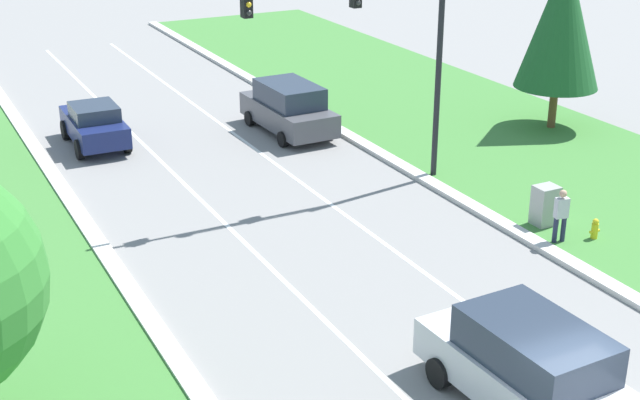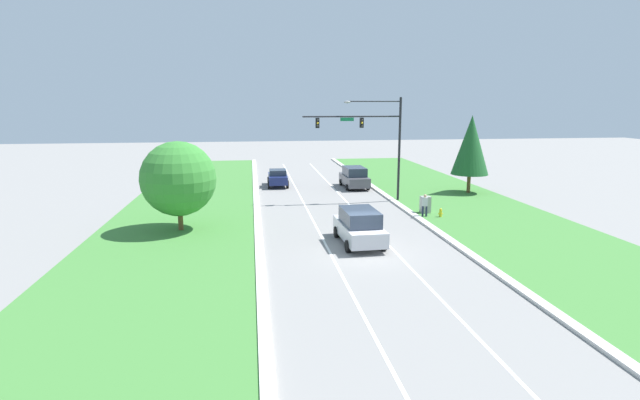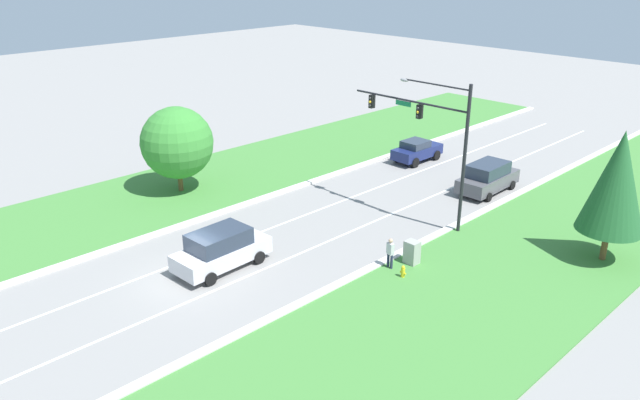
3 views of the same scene
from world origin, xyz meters
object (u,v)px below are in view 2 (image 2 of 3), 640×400
Objects in this scene: navy_sedan at (278,178)px; fire_hydrant at (441,213)px; traffic_signal_mast at (373,133)px; pedestrian at (425,205)px; conifer_near_right_tree at (471,145)px; oak_near_left_tree at (178,179)px; graphite_suv at (354,177)px; utility_cabinet at (425,205)px; silver_suv at (359,226)px.

navy_sedan is 6.06× the size of fire_hydrant.
pedestrian is at bearing -69.49° from traffic_signal_mast.
traffic_signal_mast is at bearing -165.88° from conifer_near_right_tree.
oak_near_left_tree is at bearing -157.01° from conifer_near_right_tree.
fire_hydrant is (3.53, -13.41, -0.67)m from graphite_suv.
graphite_suv is at bearing 103.70° from utility_cabinet.
fire_hydrant is (1.09, -0.30, -0.59)m from pedestrian.
pedestrian is at bearing -80.77° from graphite_suv.
utility_cabinet is at bearing -77.60° from graphite_suv.
conifer_near_right_tree is at bearing 22.99° from oak_near_left_tree.
graphite_suv is 11.13m from conifer_near_right_tree.
graphite_suv is at bearing 155.30° from conifer_near_right_tree.
traffic_signal_mast is 8.27m from graphite_suv.
pedestrian is at bearing -111.43° from utility_cabinet.
navy_sedan is 18.39m from conifer_near_right_tree.
silver_suv is at bearing -141.55° from fire_hydrant.
fire_hydrant is at bearing -62.40° from traffic_signal_mast.
fire_hydrant is at bearing 36.39° from silver_suv.
traffic_signal_mast is 1.71× the size of graphite_suv.
oak_near_left_tree reaches higher than fire_hydrant.
traffic_signal_mast is 1.67× the size of silver_suv.
graphite_suv is 0.71× the size of conifer_near_right_tree.
navy_sedan is 18.70m from fire_hydrant.
silver_suv reaches higher than fire_hydrant.
pedestrian is at bearing -55.82° from navy_sedan.
traffic_signal_mast reaches higher than navy_sedan.
traffic_signal_mast is at bearing -58.33° from pedestrian.
utility_cabinet is at bearing 112.68° from fire_hydrant.
graphite_suv is (3.66, 19.12, -0.04)m from silver_suv.
navy_sedan is at bearing 164.57° from graphite_suv.
utility_cabinet is 1.64m from fire_hydrant.
silver_suv is 7.30× the size of fire_hydrant.
graphite_suv is 13.89m from fire_hydrant.
traffic_signal_mast is 12.21× the size of fire_hydrant.
navy_sedan reaches higher than utility_cabinet.
fire_hydrant is at bearing -67.32° from utility_cabinet.
traffic_signal_mast is 5.06× the size of pedestrian.
conifer_near_right_tree is (9.55, 2.40, -1.29)m from traffic_signal_mast.
traffic_signal_mast is 1.22× the size of conifer_near_right_tree.
conifer_near_right_tree reaches higher than oak_near_left_tree.
utility_cabinet is 1.31m from pedestrian.
graphite_suv reaches higher than fire_hydrant.
silver_suv is 19.47m from graphite_suv.
silver_suv is 9.75m from utility_cabinet.
graphite_suv reaches higher than pedestrian.
traffic_signal_mast reaches higher than conifer_near_right_tree.
silver_suv is at bearing -22.66° from oak_near_left_tree.
silver_suv is 0.89× the size of oak_near_left_tree.
oak_near_left_tree reaches higher than graphite_suv.
conifer_near_right_tree reaches higher than navy_sedan.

